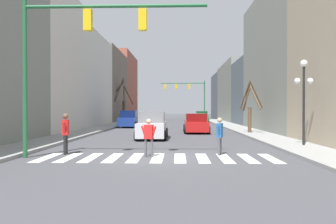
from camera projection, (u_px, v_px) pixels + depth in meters
ground_plane at (158, 157)px, 13.32m from camera, size 240.00×240.00×0.00m
sidewalk_right at (326, 156)px, 13.12m from camera, size 2.36×90.00×0.15m
building_row_left at (84, 80)px, 41.08m from camera, size 6.00×64.30×12.62m
building_row_right at (268, 82)px, 36.60m from camera, size 6.00×62.64×12.11m
crosswalk_stripes at (158, 158)px, 13.13m from camera, size 9.45×2.60×0.01m
traffic_signal_near at (77, 40)px, 13.09m from camera, size 7.41×0.28×6.47m
traffic_signal_far at (188, 91)px, 55.01m from camera, size 7.41×0.28×6.72m
street_lamp_right_corner at (304, 85)px, 16.44m from camera, size 0.95×0.36×4.29m
car_parked_right_far at (201, 117)px, 49.76m from camera, size 2.02×4.40×1.63m
car_parked_right_near at (196, 124)px, 27.18m from camera, size 2.06×4.60×1.59m
car_parked_right_mid at (144, 117)px, 51.39m from camera, size 2.06×4.68×1.56m
car_parked_left_far at (129, 119)px, 35.47m from camera, size 2.05×4.72×1.80m
car_driving_toward_lane at (152, 126)px, 21.58m from camera, size 2.01×4.21×1.81m
pedestrian_on_left_sidewalk at (149, 134)px, 13.42m from camera, size 0.67×0.29×1.56m
pedestrian_crossing_street at (220, 133)px, 13.91m from camera, size 0.33×0.67×1.60m
pedestrian_waiting_at_curb at (66, 130)px, 14.22m from camera, size 0.29×0.76×1.77m
street_tree_right_far at (122, 102)px, 46.97m from camera, size 3.77×3.49×6.32m
street_tree_right_near at (250, 107)px, 25.47m from camera, size 1.77×2.68×4.07m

